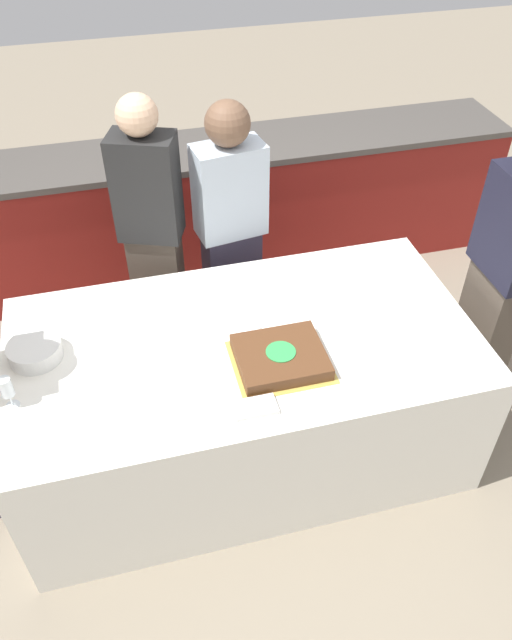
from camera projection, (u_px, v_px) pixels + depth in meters
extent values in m
plane|color=gray|center=(245.00, 443.00, 3.36)|extent=(14.00, 14.00, 0.00)
cube|color=maroon|center=(187.00, 215.00, 4.26)|extent=(4.40, 0.55, 0.88)
cube|color=#4C4742|center=(182.00, 153.00, 3.95)|extent=(4.40, 0.58, 0.04)
cube|color=white|center=(244.00, 395.00, 3.11)|extent=(2.15, 1.14, 0.78)
cube|color=gold|center=(280.00, 362.00, 2.73)|extent=(0.42, 0.37, 0.00)
cube|color=#56331C|center=(281.00, 357.00, 2.71)|extent=(0.38, 0.33, 0.06)
cylinder|color=green|center=(281.00, 352.00, 2.69)|extent=(0.13, 0.13, 0.00)
cylinder|color=white|center=(35.00, 351.00, 2.73)|extent=(0.23, 0.23, 0.08)
cylinder|color=white|center=(13.00, 405.00, 2.55)|extent=(0.06, 0.06, 0.00)
cylinder|color=white|center=(11.00, 400.00, 2.53)|extent=(0.01, 0.01, 0.06)
cylinder|color=white|center=(6.00, 387.00, 2.47)|extent=(0.05, 0.05, 0.09)
cylinder|color=white|center=(243.00, 319.00, 2.94)|extent=(0.21, 0.21, 0.00)
cube|color=white|center=(255.00, 407.00, 2.53)|extent=(0.18, 0.10, 0.02)
cube|color=#383347|center=(233.00, 291.00, 3.68)|extent=(0.33, 0.21, 0.83)
cube|color=silver|center=(230.00, 191.00, 3.24)|extent=(0.39, 0.25, 0.50)
sphere|color=brown|center=(227.00, 123.00, 2.99)|extent=(0.23, 0.23, 0.23)
cube|color=#4C4238|center=(481.00, 341.00, 3.30)|extent=(0.16, 0.32, 0.91)
cube|color=#4C4238|center=(161.00, 299.00, 3.58)|extent=(0.31, 0.25, 0.89)
cube|color=black|center=(146.00, 188.00, 3.10)|extent=(0.37, 0.30, 0.55)
sphere|color=#D8AD89|center=(137.00, 115.00, 2.85)|extent=(0.20, 0.20, 0.20)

